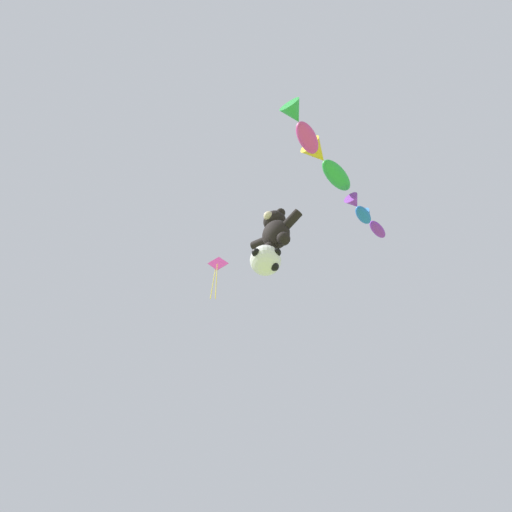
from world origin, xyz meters
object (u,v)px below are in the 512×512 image
teddy_bear_kite (275,230)px  diamond_kite (217,268)px  fish_kite_magenta (301,126)px  soccer_ball_kite (266,260)px  fish_kite_emerald (327,164)px  fish_kite_violet (372,223)px  fish_kite_cobalt (359,209)px

teddy_bear_kite → diamond_kite: (-3.56, 0.36, 1.20)m
fish_kite_magenta → diamond_kite: size_ratio=0.68×
diamond_kite → teddy_bear_kite: bearing=-5.8°
soccer_ball_kite → fish_kite_emerald: bearing=-1.3°
fish_kite_emerald → diamond_kite: size_ratio=0.84×
fish_kite_magenta → fish_kite_violet: size_ratio=1.24×
soccer_ball_kite → diamond_kite: (-3.10, 0.44, 2.81)m
fish_kite_emerald → fish_kite_violet: (-0.01, 3.42, 0.09)m
teddy_bear_kite → fish_kite_cobalt: (2.70, 1.96, 1.18)m
fish_kite_magenta → fish_kite_cobalt: 4.00m
soccer_ball_kite → fish_kite_cobalt: size_ratio=0.80×
fish_kite_violet → diamond_kite: diamond_kite is taller
fish_kite_emerald → fish_kite_magenta: bearing=-86.0°
teddy_bear_kite → soccer_ball_kite: size_ratio=2.04×
fish_kite_cobalt → diamond_kite: (-6.25, -1.60, 0.03)m
teddy_bear_kite → diamond_kite: diamond_kite is taller
fish_kite_magenta → fish_kite_emerald: size_ratio=0.81×
fish_kite_magenta → teddy_bear_kite: bearing=144.7°
teddy_bear_kite → fish_kite_cobalt: bearing=36.0°
fish_kite_magenta → diamond_kite: diamond_kite is taller
soccer_ball_kite → fish_kite_magenta: 4.78m
teddy_bear_kite → fish_kite_emerald: 3.21m
fish_kite_magenta → fish_kite_violet: (-0.15, 5.31, 0.55)m
teddy_bear_kite → fish_kite_magenta: (2.87, -2.04, 1.21)m
fish_kite_violet → diamond_kite: bearing=-155.2°
teddy_bear_kite → soccer_ball_kite: (-0.45, -0.08, -1.61)m
teddy_bear_kite → fish_kite_magenta: 3.72m
diamond_kite → fish_kite_cobalt: bearing=14.3°
fish_kite_emerald → diamond_kite: 6.34m
fish_kite_violet → fish_kite_cobalt: bearing=-91.4°
soccer_ball_kite → fish_kite_cobalt: fish_kite_cobalt is taller
teddy_bear_kite → fish_kite_cobalt: size_ratio=1.62×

